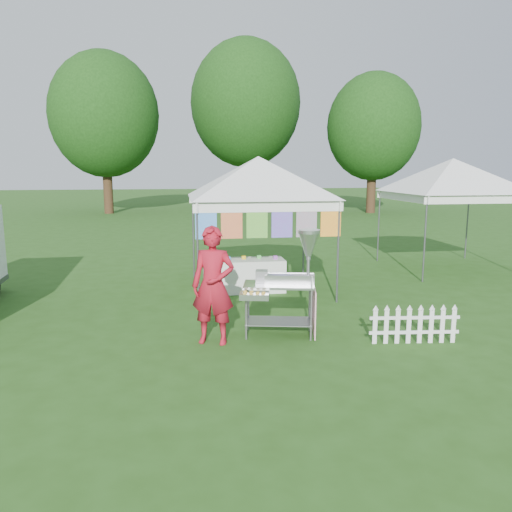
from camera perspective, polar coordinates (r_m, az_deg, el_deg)
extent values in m
plane|color=#264E16|center=(8.22, 4.13, -9.49)|extent=(120.00, 120.00, 0.00)
cylinder|color=#59595E|center=(9.78, -6.67, -0.01)|extent=(0.04, 0.04, 2.10)
cylinder|color=#59595E|center=(10.28, 9.35, 0.41)|extent=(0.04, 0.04, 2.10)
cylinder|color=#59595E|center=(12.59, -7.16, 2.22)|extent=(0.04, 0.04, 2.10)
cylinder|color=#59595E|center=(12.98, 5.48, 2.48)|extent=(0.04, 0.04, 2.10)
cube|color=white|center=(9.82, 1.57, 5.68)|extent=(3.00, 0.03, 0.22)
cube|color=white|center=(12.62, -0.76, 6.65)|extent=(3.00, 0.03, 0.22)
pyramid|color=white|center=(11.19, 0.27, 11.34)|extent=(4.24, 4.24, 0.90)
cylinder|color=#59595E|center=(9.81, 1.57, 6.15)|extent=(3.00, 0.03, 0.03)
cube|color=blue|center=(9.70, -5.74, 3.98)|extent=(0.42, 0.01, 0.70)
cube|color=#BE174F|center=(9.74, -2.80, 4.04)|extent=(0.42, 0.01, 0.70)
cube|color=#178C48|center=(9.80, 0.12, 4.09)|extent=(0.42, 0.01, 0.70)
cube|color=#AF19B4|center=(9.89, 2.99, 4.13)|extent=(0.42, 0.01, 0.70)
cube|color=#2FB1A6|center=(10.00, 5.80, 4.16)|extent=(0.42, 0.01, 0.70)
cube|color=#FB301B|center=(10.14, 8.54, 4.18)|extent=(0.42, 0.01, 0.70)
cylinder|color=#59595E|center=(12.68, 18.73, 1.82)|extent=(0.04, 0.04, 2.10)
cylinder|color=#59595E|center=(15.24, 13.84, 3.35)|extent=(0.04, 0.04, 2.10)
cylinder|color=#59595E|center=(16.53, 22.99, 3.35)|extent=(0.04, 0.04, 2.10)
cube|color=white|center=(13.31, 24.43, 5.93)|extent=(3.00, 0.03, 0.22)
cube|color=white|center=(15.76, 18.79, 6.79)|extent=(3.00, 0.03, 0.22)
pyramid|color=white|center=(14.50, 21.63, 10.35)|extent=(4.24, 4.24, 0.90)
cylinder|color=#59595E|center=(13.30, 24.46, 6.28)|extent=(3.00, 0.03, 0.03)
cylinder|color=#321B12|center=(31.84, -16.60, 8.24)|extent=(0.56, 0.56, 3.96)
ellipsoid|color=#205417|center=(31.99, -16.95, 15.18)|extent=(6.40, 6.40, 7.36)
cylinder|color=#321B12|center=(35.87, -1.16, 9.51)|extent=(0.56, 0.56, 4.84)
ellipsoid|color=#205417|center=(36.14, -1.19, 17.03)|extent=(7.60, 7.60, 8.74)
cylinder|color=#321B12|center=(31.82, 13.05, 8.00)|extent=(0.56, 0.56, 3.52)
ellipsoid|color=#205417|center=(31.90, 13.30, 14.18)|extent=(5.60, 5.60, 6.44)
cylinder|color=gray|center=(8.08, -1.13, -6.62)|extent=(0.05, 0.05, 0.86)
cylinder|color=gray|center=(8.07, 6.33, -6.69)|extent=(0.05, 0.05, 0.86)
cylinder|color=gray|center=(8.53, -0.90, -5.71)|extent=(0.05, 0.05, 0.86)
cylinder|color=gray|center=(8.52, 6.15, -5.78)|extent=(0.05, 0.05, 0.86)
cube|color=gray|center=(8.34, 2.60, -7.46)|extent=(1.18, 0.76, 0.01)
cube|color=#B7B7BC|center=(8.18, 2.63, -3.32)|extent=(1.24, 0.79, 0.04)
cube|color=#B7B7BC|center=(8.20, 3.84, -2.63)|extent=(0.84, 0.40, 0.14)
cube|color=gray|center=(8.20, 0.64, -2.37)|extent=(0.23, 0.24, 0.21)
cylinder|color=gray|center=(8.15, 6.01, -0.33)|extent=(0.06, 0.06, 0.86)
cone|color=#B7B7BC|center=(8.11, 6.05, 1.33)|extent=(0.41, 0.41, 0.38)
cylinder|color=#B7B7BC|center=(8.08, 6.07, 2.80)|extent=(0.43, 0.43, 0.06)
cube|color=#B7B7BC|center=(7.86, -0.19, -4.57)|extent=(0.51, 0.37, 0.10)
cube|color=#F4A5B5|center=(8.30, 6.65, -6.23)|extent=(0.17, 0.70, 0.77)
cube|color=white|center=(7.90, 6.43, -2.98)|extent=(0.04, 0.13, 0.17)
imported|color=#A61425|center=(7.83, -4.92, -3.38)|extent=(0.78, 0.63, 1.86)
cube|color=white|center=(8.14, 13.44, -7.87)|extent=(0.07, 0.03, 0.56)
cube|color=white|center=(8.19, 14.66, -7.81)|extent=(0.07, 0.03, 0.56)
cube|color=white|center=(8.25, 15.86, -7.75)|extent=(0.07, 0.03, 0.56)
cube|color=white|center=(8.30, 17.05, -7.68)|extent=(0.07, 0.03, 0.56)
cube|color=white|center=(8.37, 18.23, -7.62)|extent=(0.07, 0.03, 0.56)
cube|color=white|center=(8.43, 19.38, -7.55)|extent=(0.07, 0.03, 0.56)
cube|color=white|center=(8.50, 20.52, -7.48)|extent=(0.07, 0.03, 0.56)
cube|color=white|center=(8.57, 21.63, -7.41)|extent=(0.07, 0.03, 0.56)
cube|color=white|center=(8.36, 17.61, -8.30)|extent=(1.43, 0.18, 0.05)
cube|color=white|center=(8.29, 17.69, -6.73)|extent=(1.43, 0.18, 0.05)
cube|color=white|center=(11.22, -1.38, -2.22)|extent=(1.80, 0.70, 0.73)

